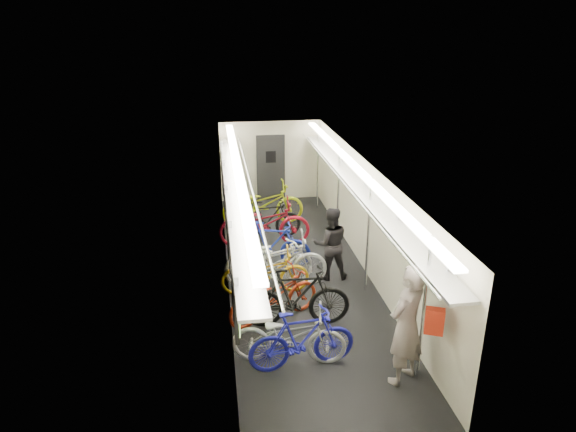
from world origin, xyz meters
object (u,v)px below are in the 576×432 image
object	(u,v)px
bicycle_1	(302,339)
bicycle_0	(289,336)
passenger_near	(406,325)
passenger_mid	(330,243)
backpack	(434,321)

from	to	relation	value
bicycle_1	bicycle_0	bearing A→B (deg)	39.67
passenger_near	passenger_mid	world-z (taller)	passenger_near
bicycle_0	bicycle_1	world-z (taller)	bicycle_1
bicycle_0	backpack	distance (m)	2.31
bicycle_0	passenger_near	xyz separation A→B (m)	(1.64, -0.69, 0.49)
backpack	bicycle_0	bearing A→B (deg)	172.33
bicycle_0	passenger_near	world-z (taller)	passenger_near
passenger_near	backpack	size ratio (longest dim) A/B	5.09
passenger_near	passenger_mid	distance (m)	3.46
bicycle_0	bicycle_1	xyz separation A→B (m)	(0.18, -0.18, 0.03)
passenger_mid	backpack	distance (m)	3.93
backpack	passenger_near	bearing A→B (deg)	140.24
bicycle_0	passenger_mid	xyz separation A→B (m)	(1.28, 2.75, 0.31)
bicycle_0	bicycle_1	bearing A→B (deg)	-123.15
backpack	bicycle_1	bearing A→B (deg)	174.11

